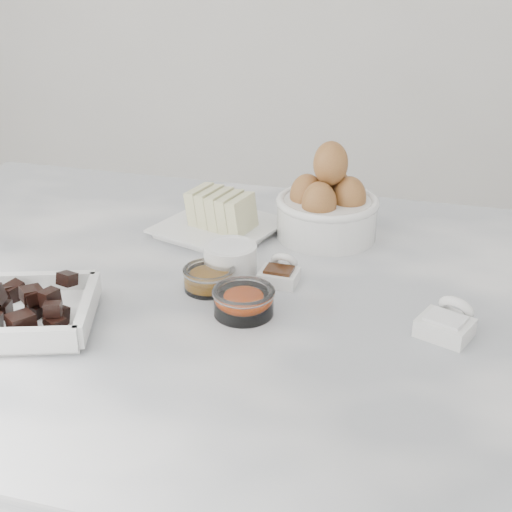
{
  "coord_description": "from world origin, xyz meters",
  "views": [
    {
      "loc": [
        0.25,
        -0.78,
        1.38
      ],
      "look_at": [
        0.02,
        0.03,
        0.98
      ],
      "focal_mm": 50.0,
      "sensor_mm": 36.0,
      "label": 1
    }
  ],
  "objects": [
    {
      "name": "vanilla_spoon",
      "position": [
        0.05,
        0.04,
        0.95
      ],
      "size": [
        0.05,
        0.06,
        0.04
      ],
      "color": "white",
      "rests_on": "marble_slab"
    },
    {
      "name": "honey_bowl",
      "position": [
        -0.03,
        -0.0,
        0.96
      ],
      "size": [
        0.07,
        0.07,
        0.03
      ],
      "color": "white",
      "rests_on": "marble_slab"
    },
    {
      "name": "egg_bowl",
      "position": [
        0.08,
        0.21,
        0.99
      ],
      "size": [
        0.16,
        0.16,
        0.15
      ],
      "color": "white",
      "rests_on": "marble_slab"
    },
    {
      "name": "marble_slab",
      "position": [
        0.0,
        0.0,
        0.92
      ],
      "size": [
        1.2,
        0.8,
        0.04
      ],
      "primitive_type": "cube",
      "color": "silver",
      "rests_on": "cabinet"
    },
    {
      "name": "sugar_ramekin",
      "position": [
        -0.02,
        0.05,
        0.96
      ],
      "size": [
        0.07,
        0.07,
        0.04
      ],
      "color": "white",
      "rests_on": "marble_slab"
    },
    {
      "name": "zest_bowl",
      "position": [
        0.03,
        -0.05,
        0.96
      ],
      "size": [
        0.08,
        0.08,
        0.03
      ],
      "color": "white",
      "rests_on": "marble_slab"
    },
    {
      "name": "chocolate_dish",
      "position": [
        -0.23,
        -0.15,
        0.96
      ],
      "size": [
        0.23,
        0.2,
        0.05
      ],
      "color": "white",
      "rests_on": "marble_slab"
    },
    {
      "name": "butter_plate",
      "position": [
        -0.08,
        0.18,
        0.96
      ],
      "size": [
        0.21,
        0.21,
        0.07
      ],
      "color": "white",
      "rests_on": "marble_slab"
    },
    {
      "name": "salt_spoon",
      "position": [
        0.27,
        -0.03,
        0.95
      ],
      "size": [
        0.07,
        0.09,
        0.04
      ],
      "color": "white",
      "rests_on": "marble_slab"
    }
  ]
}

